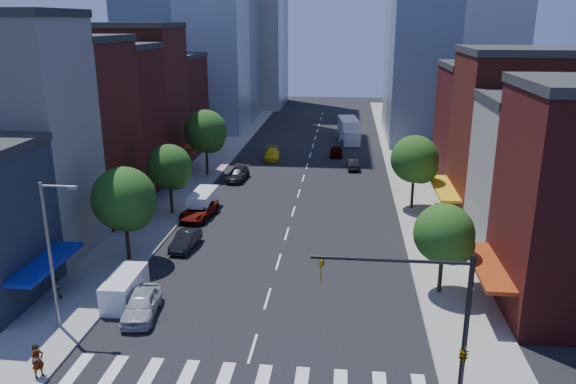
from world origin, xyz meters
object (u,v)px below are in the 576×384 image
parked_car_second (186,240)px  box_truck (349,131)px  parked_car_rear (238,174)px  traffic_car_oncoming (353,164)px  traffic_car_far (336,151)px  parked_car_third (199,211)px  cargo_van_far (203,202)px  pedestrian_near (38,361)px  cargo_van_near (124,289)px  pedestrian_far (55,289)px  taxi (272,154)px  parked_car_front (142,304)px

parked_car_second → box_truck: box_truck is taller
parked_car_rear → traffic_car_oncoming: parked_car_rear is taller
parked_car_second → traffic_car_oncoming: (13.61, 27.02, -0.05)m
parked_car_rear → traffic_car_far: 17.40m
parked_car_third → traffic_car_far: 29.35m
parked_car_second → cargo_van_far: cargo_van_far is taller
pedestrian_near → cargo_van_near: bearing=23.3°
parked_car_second → box_truck: (13.07, 43.76, 0.96)m
cargo_van_far → traffic_car_oncoming: cargo_van_far is taller
parked_car_second → parked_car_third: bearing=100.5°
cargo_van_near → pedestrian_near: pedestrian_near is taller
cargo_van_near → pedestrian_far: cargo_van_near is taller
cargo_van_far → pedestrian_far: cargo_van_far is taller
parked_car_second → taxi: bearing=88.9°
pedestrian_far → pedestrian_near: bearing=42.1°
parked_car_front → cargo_van_far: bearing=86.2°
traffic_car_far → box_truck: size_ratio=0.46×
parked_car_third → parked_car_rear: parked_car_third is taller
cargo_van_far → taxi: 22.39m
taxi → pedestrian_near: (-5.60, -48.95, 0.36)m
traffic_car_oncoming → parked_car_third: bearing=48.7°
cargo_van_near → cargo_van_far: bearing=87.2°
parked_car_front → traffic_car_oncoming: parked_car_front is taller
parked_car_second → cargo_van_far: (-0.87, 9.09, 0.32)m
parked_car_third → parked_car_rear: 13.33m
traffic_car_oncoming → pedestrian_far: pedestrian_far is taller
pedestrian_near → cargo_van_far: bearing=27.9°
parked_car_second → box_truck: bearing=77.6°
cargo_van_far → box_truck: bearing=69.6°
box_truck → taxi: bearing=-135.9°
parked_car_front → taxi: parked_car_front is taller
taxi → traffic_car_far: (8.48, 2.78, -0.00)m
box_truck → pedestrian_far: bearing=-116.6°
parked_car_third → cargo_van_far: size_ratio=1.07×
parked_car_front → parked_car_second: parked_car_front is taller
cargo_van_near → traffic_car_far: (12.83, 43.29, -0.24)m
parked_car_third → traffic_car_oncoming: parked_car_third is taller
parked_car_rear → taxi: 10.95m
taxi → traffic_car_far: 8.92m
traffic_car_oncoming → box_truck: (-0.54, 16.74, 1.01)m
cargo_van_near → traffic_car_oncoming: cargo_van_near is taller
parked_car_rear → traffic_car_oncoming: bearing=30.0°
parked_car_second → parked_car_rear: bearing=93.3°
taxi → parked_car_second: bearing=-101.1°
box_truck → pedestrian_near: 63.54m
cargo_van_near → parked_car_front: bearing=-43.4°
taxi → traffic_car_oncoming: size_ratio=1.24×
parked_car_front → traffic_car_far: parked_car_front is taller
parked_car_third → taxi: (3.72, 23.92, -0.01)m
parked_car_third → traffic_car_far: size_ratio=1.26×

